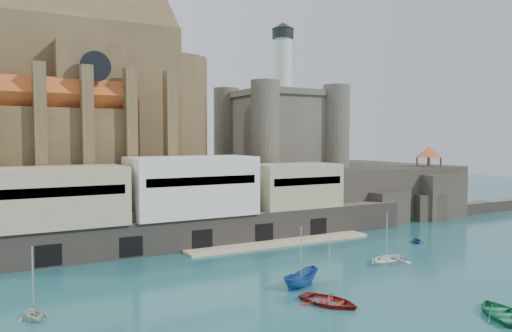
{
  "coord_description": "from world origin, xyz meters",
  "views": [
    {
      "loc": [
        -37.06,
        -44.38,
        15.69
      ],
      "look_at": [
        5.56,
        32.0,
        10.79
      ],
      "focal_mm": 35.0,
      "sensor_mm": 36.0,
      "label": 1
    }
  ],
  "objects_px": {
    "castle_keep": "(280,125)",
    "boat_0": "(329,304)",
    "church": "(67,99)",
    "pavilion": "(429,153)",
    "boat_2": "(301,287)"
  },
  "relations": [
    {
      "from": "castle_keep",
      "to": "boat_2",
      "type": "relative_size",
      "value": 5.42
    },
    {
      "from": "church",
      "to": "castle_keep",
      "type": "distance_m",
      "value": 40.39
    },
    {
      "from": "boat_0",
      "to": "pavilion",
      "type": "bearing_deg",
      "value": 12.68
    },
    {
      "from": "castle_keep",
      "to": "pavilion",
      "type": "relative_size",
      "value": 4.58
    },
    {
      "from": "castle_keep",
      "to": "boat_2",
      "type": "xyz_separation_m",
      "value": [
        -23.68,
        -42.43,
        -18.31
      ]
    },
    {
      "from": "boat_0",
      "to": "boat_2",
      "type": "distance_m",
      "value": 6.09
    },
    {
      "from": "church",
      "to": "boat_0",
      "type": "relative_size",
      "value": 7.81
    },
    {
      "from": "pavilion",
      "to": "boat_2",
      "type": "relative_size",
      "value": 1.18
    },
    {
      "from": "church",
      "to": "castle_keep",
      "type": "height_order",
      "value": "church"
    },
    {
      "from": "church",
      "to": "boat_0",
      "type": "height_order",
      "value": "church"
    },
    {
      "from": "castle_keep",
      "to": "boat_0",
      "type": "bearing_deg",
      "value": -116.9
    },
    {
      "from": "boat_2",
      "to": "pavilion",
      "type": "bearing_deg",
      "value": -82.55
    },
    {
      "from": "pavilion",
      "to": "boat_2",
      "type": "xyz_separation_m",
      "value": [
        -49.6,
        -27.36,
        -12.73
      ]
    },
    {
      "from": "boat_0",
      "to": "boat_2",
      "type": "bearing_deg",
      "value": 60.7
    },
    {
      "from": "church",
      "to": "pavilion",
      "type": "relative_size",
      "value": 7.34
    }
  ]
}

